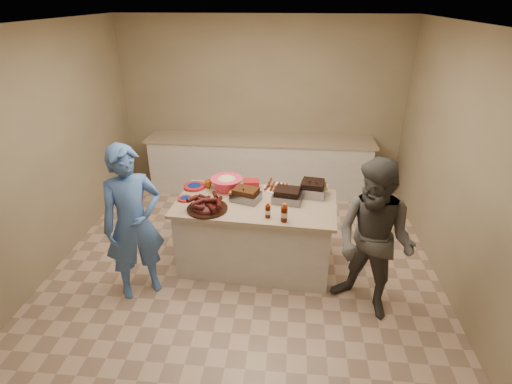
# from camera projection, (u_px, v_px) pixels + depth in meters

# --- Properties ---
(room) EXTENTS (4.50, 5.00, 2.70)m
(room) POSITION_uv_depth(u_px,v_px,m) (244.00, 270.00, 4.75)
(room) COLOR #9B8B68
(room) RESTS_ON ground
(back_counter) EXTENTS (3.60, 0.64, 0.90)m
(back_counter) POSITION_uv_depth(u_px,v_px,m) (260.00, 165.00, 6.51)
(back_counter) COLOR silver
(back_counter) RESTS_ON ground
(island) EXTENTS (1.85, 1.06, 0.85)m
(island) POSITION_uv_depth(u_px,v_px,m) (256.00, 264.00, 4.86)
(island) COLOR silver
(island) RESTS_ON ground
(rib_platter) EXTENTS (0.49, 0.49, 0.18)m
(rib_platter) POSITION_uv_depth(u_px,v_px,m) (207.00, 209.00, 4.32)
(rib_platter) COLOR #43100D
(rib_platter) RESTS_ON island
(pulled_pork_tray) EXTENTS (0.37, 0.32, 0.09)m
(pulled_pork_tray) POSITION_uv_depth(u_px,v_px,m) (246.00, 200.00, 4.52)
(pulled_pork_tray) COLOR #47230F
(pulled_pork_tray) RESTS_ON island
(brisket_tray) EXTENTS (0.35, 0.31, 0.09)m
(brisket_tray) POSITION_uv_depth(u_px,v_px,m) (287.00, 201.00, 4.50)
(brisket_tray) COLOR black
(brisket_tray) RESTS_ON island
(roasting_pan) EXTENTS (0.33, 0.33, 0.12)m
(roasting_pan) POSITION_uv_depth(u_px,v_px,m) (312.00, 195.00, 4.64)
(roasting_pan) COLOR gray
(roasting_pan) RESTS_ON island
(coleslaw_bowl) EXTENTS (0.40, 0.40, 0.26)m
(coleslaw_bowl) POSITION_uv_depth(u_px,v_px,m) (227.00, 190.00, 4.76)
(coleslaw_bowl) COLOR #FA2F4F
(coleslaw_bowl) RESTS_ON island
(sausage_plate) EXTENTS (0.40, 0.40, 0.05)m
(sausage_plate) POSITION_uv_depth(u_px,v_px,m) (277.00, 189.00, 4.78)
(sausage_plate) COLOR silver
(sausage_plate) RESTS_ON island
(mac_cheese_dish) EXTENTS (0.29, 0.23, 0.07)m
(mac_cheese_dish) POSITION_uv_depth(u_px,v_px,m) (316.00, 192.00, 4.72)
(mac_cheese_dish) COLOR orange
(mac_cheese_dish) RESTS_ON island
(bbq_bottle_a) EXTENTS (0.06, 0.06, 0.17)m
(bbq_bottle_a) POSITION_uv_depth(u_px,v_px,m) (268.00, 217.00, 4.17)
(bbq_bottle_a) COLOR #411003
(bbq_bottle_a) RESTS_ON island
(bbq_bottle_b) EXTENTS (0.07, 0.07, 0.20)m
(bbq_bottle_b) POSITION_uv_depth(u_px,v_px,m) (284.00, 221.00, 4.10)
(bbq_bottle_b) COLOR #411003
(bbq_bottle_b) RESTS_ON island
(mustard_bottle) EXTENTS (0.04, 0.04, 0.11)m
(mustard_bottle) POSITION_uv_depth(u_px,v_px,m) (231.00, 199.00, 4.55)
(mustard_bottle) COLOR #F9AA00
(mustard_bottle) RESTS_ON island
(sauce_bowl) EXTENTS (0.14, 0.05, 0.14)m
(sauce_bowl) POSITION_uv_depth(u_px,v_px,m) (247.00, 196.00, 4.62)
(sauce_bowl) COLOR silver
(sauce_bowl) RESTS_ON island
(plate_stack_large) EXTENTS (0.28, 0.28, 0.03)m
(plate_stack_large) POSITION_uv_depth(u_px,v_px,m) (194.00, 188.00, 4.81)
(plate_stack_large) COLOR #A3171A
(plate_stack_large) RESTS_ON island
(plate_stack_small) EXTENTS (0.18, 0.18, 0.02)m
(plate_stack_small) POSITION_uv_depth(u_px,v_px,m) (185.00, 200.00, 4.53)
(plate_stack_small) COLOR #A3171A
(plate_stack_small) RESTS_ON island
(plastic_cup) EXTENTS (0.11, 0.10, 0.10)m
(plastic_cup) POSITION_uv_depth(u_px,v_px,m) (208.00, 187.00, 4.82)
(plastic_cup) COLOR #A66219
(plastic_cup) RESTS_ON island
(basket_stack) EXTENTS (0.20, 0.16, 0.09)m
(basket_stack) POSITION_uv_depth(u_px,v_px,m) (251.00, 188.00, 4.81)
(basket_stack) COLOR #A3171A
(basket_stack) RESTS_ON island
(guest_blue) EXTENTS (1.44, 1.75, 0.40)m
(guest_blue) POSITION_uv_depth(u_px,v_px,m) (144.00, 289.00, 4.44)
(guest_blue) COLOR #456FB9
(guest_blue) RESTS_ON ground
(guest_gray) EXTENTS (1.64, 1.79, 0.62)m
(guest_gray) POSITION_uv_depth(u_px,v_px,m) (364.00, 307.00, 4.17)
(guest_gray) COLOR #53514C
(guest_gray) RESTS_ON ground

